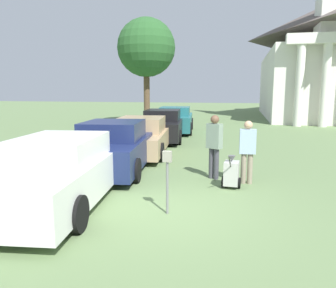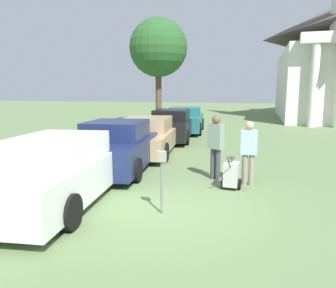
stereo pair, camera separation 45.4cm
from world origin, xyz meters
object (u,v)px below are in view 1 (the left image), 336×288
Objects in this scene: parking_meter at (167,170)px; church at (314,57)px; person_worker at (214,143)px; parked_car_black at (163,126)px; parked_car_teal at (175,120)px; person_supervisor at (247,148)px; parked_car_tan at (142,136)px; equipment_cart at (231,173)px; parked_car_white at (64,171)px; parked_car_navy at (115,147)px.

parking_meter is 28.10m from church.
parked_car_black is at bearing -36.60° from person_worker.
parking_meter is at bearing -86.50° from parked_car_teal.
parking_meter is 3.04m from person_supervisor.
parked_car_black is (-0.00, 3.67, 0.05)m from parked_car_tan.
parked_car_black is 10.13m from parking_meter.
equipment_cart is at bearing -78.56° from parked_car_teal.
church is at bearing -107.29° from person_supervisor.
parked_car_teal is (-0.00, 6.75, 0.05)m from parked_car_tan.
church is at bearing 61.90° from parked_car_white.
parked_car_teal is 0.20× the size of church.
parked_car_black is 3.08m from parked_car_teal.
parked_car_black reaches higher than parked_car_tan.
parked_car_white is 4.11m from person_worker.
person_supervisor reaches higher than parked_car_black.
parked_car_navy is 25.88m from church.
parked_car_navy reaches higher than parking_meter.
parked_car_white is at bearing -97.15° from parked_car_navy.
parked_car_white reaches higher than equipment_cart.
parked_car_tan is at bearing 111.51° from parking_meter.
person_supervisor is 1.70× the size of equipment_cart.
person_supervisor reaches higher than parked_car_teal.
person_worker reaches higher than parking_meter.
parked_car_navy is 3.84m from equipment_cart.
parked_car_teal is at bearing -43.51° from person_worker.
parked_car_tan is at bearing 82.82° from parked_car_navy.
church is at bearing 56.59° from parked_car_tan.
equipment_cart is (-0.39, -0.49, -0.58)m from person_supervisor.
person_supervisor is at bearing -169.25° from person_worker.
parked_car_teal reaches higher than parked_car_white.
parked_car_black reaches higher than parked_car_white.
parking_meter reaches higher than equipment_cart.
church is (6.47, 24.54, 5.12)m from equipment_cart.
parked_car_navy is at bearing 21.72° from person_worker.
parking_meter is at bearing 55.35° from person_supervisor.
parked_car_black is 4.01× the size of parking_meter.
person_worker is at bearing -79.85° from parked_car_teal.
parked_car_navy is at bearing 165.95° from equipment_cart.
parked_car_white is 1.11× the size of parked_car_teal.
parked_car_navy is 4.84× the size of equipment_cart.
parking_meter is 0.05× the size of church.
parked_car_navy is at bearing -97.15° from parked_car_black.
church is (10.11, 16.80, 4.79)m from parked_car_black.
church is at bearing 51.83° from parked_car_black.
person_worker is 0.95m from person_supervisor.
parked_car_black is at bearing 82.85° from parked_car_navy.
parked_car_tan is at bearing -17.11° from person_worker.
person_worker is at bearing 76.53° from parking_meter.
parking_meter is 2.98m from person_worker.
parked_car_tan is 5.38m from person_supervisor.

